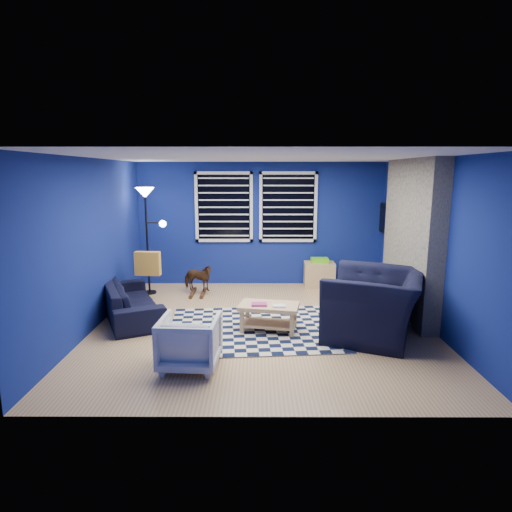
{
  "coord_description": "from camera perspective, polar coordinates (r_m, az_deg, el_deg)",
  "views": [
    {
      "loc": [
        -0.07,
        -6.2,
        2.29
      ],
      "look_at": [
        -0.09,
        0.3,
        1.02
      ],
      "focal_mm": 30.0,
      "sensor_mm": 36.0,
      "label": 1
    }
  ],
  "objects": [
    {
      "name": "armchair_bent",
      "position": [
        5.22,
        -8.85,
        -11.23
      ],
      "size": [
        0.72,
        0.74,
        0.63
      ],
      "primitive_type": "imported",
      "rotation": [
        0.0,
        0.0,
        3.08
      ],
      "color": "gray",
      "rests_on": "floor"
    },
    {
      "name": "floor",
      "position": [
        6.61,
        0.81,
        -9.19
      ],
      "size": [
        5.0,
        5.0,
        0.0
      ],
      "primitive_type": "plane",
      "color": "tan",
      "rests_on": "ground"
    },
    {
      "name": "wall_right",
      "position": [
        6.79,
        22.45,
        1.44
      ],
      "size": [
        0.0,
        5.0,
        5.0
      ],
      "primitive_type": "plane",
      "rotation": [
        1.57,
        0.0,
        -1.57
      ],
      "color": "navy",
      "rests_on": "floor"
    },
    {
      "name": "cabinet",
      "position": [
        8.78,
        8.43,
        -2.39
      ],
      "size": [
        0.61,
        0.42,
        0.59
      ],
      "rotation": [
        0.0,
        0.0,
        -0.03
      ],
      "color": "tan",
      "rests_on": "floor"
    },
    {
      "name": "floor_lamp",
      "position": [
        8.23,
        -14.36,
        6.31
      ],
      "size": [
        0.55,
        0.34,
        2.02
      ],
      "color": "black",
      "rests_on": "floor"
    },
    {
      "name": "fireplace",
      "position": [
        7.21,
        19.9,
        1.7
      ],
      "size": [
        0.65,
        2.0,
        2.5
      ],
      "color": "gray",
      "rests_on": "floor"
    },
    {
      "name": "throw_pillow",
      "position": [
        7.54,
        -14.25,
        -0.97
      ],
      "size": [
        0.44,
        0.16,
        0.41
      ],
      "primitive_type": "cube",
      "rotation": [
        0.0,
        0.0,
        -0.07
      ],
      "color": "gold",
      "rests_on": "sofa"
    },
    {
      "name": "tv",
      "position": [
        8.62,
        17.22,
        4.66
      ],
      "size": [
        0.07,
        1.0,
        0.58
      ],
      "color": "black",
      "rests_on": "wall_right"
    },
    {
      "name": "window_left",
      "position": [
        8.71,
        -4.3,
        6.51
      ],
      "size": [
        1.17,
        0.06,
        1.42
      ],
      "color": "black",
      "rests_on": "wall_back"
    },
    {
      "name": "wall_back",
      "position": [
        8.76,
        0.66,
        4.26
      ],
      "size": [
        5.0,
        0.0,
        5.0
      ],
      "primitive_type": "plane",
      "rotation": [
        1.57,
        0.0,
        0.0
      ],
      "color": "navy",
      "rests_on": "floor"
    },
    {
      "name": "rug",
      "position": [
        6.45,
        -0.27,
        -9.63
      ],
      "size": [
        2.65,
        2.19,
        0.02
      ],
      "primitive_type": "cube",
      "rotation": [
        0.0,
        0.0,
        0.08
      ],
      "color": "black",
      "rests_on": "floor"
    },
    {
      "name": "wall_left",
      "position": [
        6.74,
        -20.94,
        1.48
      ],
      "size": [
        0.0,
        5.0,
        5.0
      ],
      "primitive_type": "plane",
      "rotation": [
        1.57,
        0.0,
        1.57
      ],
      "color": "navy",
      "rests_on": "floor"
    },
    {
      "name": "armchair_big",
      "position": [
        6.27,
        15.44,
        -6.26
      ],
      "size": [
        1.79,
        1.69,
        0.93
      ],
      "primitive_type": "imported",
      "rotation": [
        0.0,
        0.0,
        -1.96
      ],
      "color": "black",
      "rests_on": "floor"
    },
    {
      "name": "window_right",
      "position": [
        8.71,
        4.31,
        6.51
      ],
      "size": [
        1.17,
        0.06,
        1.42
      ],
      "color": "black",
      "rests_on": "wall_back"
    },
    {
      "name": "sofa",
      "position": [
        7.16,
        -16.35,
        -5.69
      ],
      "size": [
        2.04,
        1.47,
        0.55
      ],
      "primitive_type": "imported",
      "rotation": [
        0.0,
        0.0,
        2.01
      ],
      "color": "black",
      "rests_on": "floor"
    },
    {
      "name": "coffee_table",
      "position": [
        6.28,
        1.72,
        -7.44
      ],
      "size": [
        0.93,
        0.64,
        0.43
      ],
      "rotation": [
        0.0,
        0.0,
        -0.19
      ],
      "color": "tan",
      "rests_on": "rug"
    },
    {
      "name": "rocking_horse",
      "position": [
        8.17,
        -7.79,
        -2.88
      ],
      "size": [
        0.47,
        0.68,
        0.52
      ],
      "primitive_type": "imported",
      "rotation": [
        0.0,
        0.0,
        1.25
      ],
      "color": "#452616",
      "rests_on": "floor"
    },
    {
      "name": "ceiling",
      "position": [
        6.2,
        0.88,
        13.03
      ],
      "size": [
        5.0,
        5.0,
        0.0
      ],
      "primitive_type": "plane",
      "rotation": [
        3.14,
        0.0,
        0.0
      ],
      "color": "white",
      "rests_on": "wall_back"
    }
  ]
}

